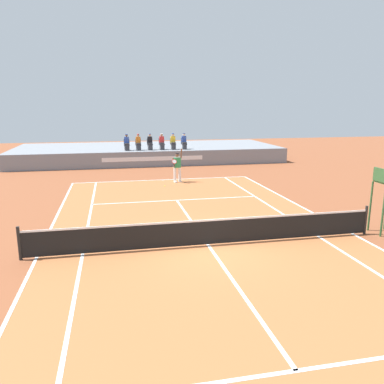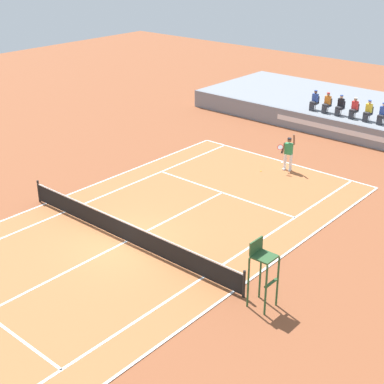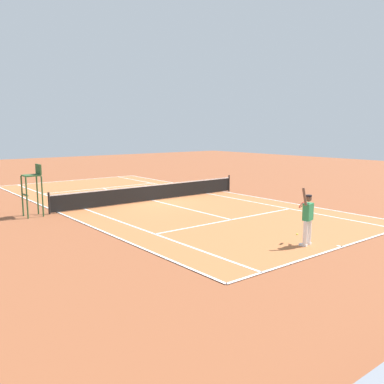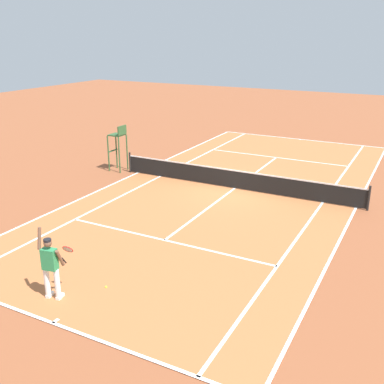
% 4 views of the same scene
% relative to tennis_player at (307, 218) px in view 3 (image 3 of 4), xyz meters
% --- Properties ---
extents(ground_plane, '(80.00, 80.00, 0.00)m').
position_rel_tennis_player_xyz_m(ground_plane, '(-0.80, -10.99, -0.99)').
color(ground_plane, brown).
extents(court, '(11.08, 23.88, 0.03)m').
position_rel_tennis_player_xyz_m(court, '(-0.80, -10.99, -0.98)').
color(court, '#B76638').
rests_on(court, ground).
extents(net, '(11.98, 0.10, 1.07)m').
position_rel_tennis_player_xyz_m(net, '(-0.80, -10.99, -0.47)').
color(net, black).
rests_on(net, ground).
extents(tennis_player, '(0.74, 0.73, 2.08)m').
position_rel_tennis_player_xyz_m(tennis_player, '(0.00, 0.00, 0.00)').
color(tennis_player, white).
rests_on(tennis_player, ground).
extents(tennis_ball, '(0.07, 0.07, 0.07)m').
position_rel_tennis_player_xyz_m(tennis_ball, '(-0.93, -1.09, -0.96)').
color(tennis_ball, '#D1E533').
rests_on(tennis_ball, ground).
extents(umpire_chair, '(0.77, 0.77, 2.44)m').
position_rel_tennis_player_xyz_m(umpire_chair, '(5.83, -10.99, 0.56)').
color(umpire_chair, '#2D562D').
rests_on(umpire_chair, ground).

